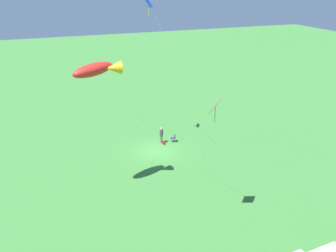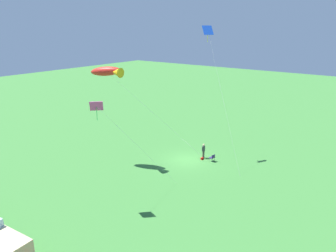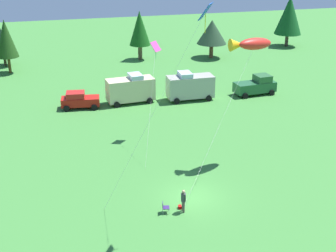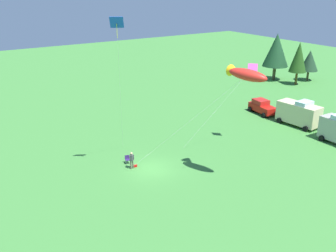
% 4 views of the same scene
% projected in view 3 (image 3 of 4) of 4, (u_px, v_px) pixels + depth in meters
% --- Properties ---
extents(ground_plane, '(160.00, 160.00, 0.00)m').
position_uv_depth(ground_plane, '(192.00, 197.00, 34.92)').
color(ground_plane, '#3B7B34').
extents(person_kite_flyer, '(0.36, 0.50, 1.74)m').
position_uv_depth(person_kite_flyer, '(183.00, 199.00, 32.79)').
color(person_kite_flyer, '#564F44').
rests_on(person_kite_flyer, ground).
extents(folding_chair, '(0.58, 0.58, 0.82)m').
position_uv_depth(folding_chair, '(165.00, 207.00, 32.86)').
color(folding_chair, navy).
rests_on(folding_chair, ground).
extents(backpack_on_grass, '(0.26, 0.34, 0.22)m').
position_uv_depth(backpack_on_grass, '(180.00, 207.00, 33.51)').
color(backpack_on_grass, '#BB100C').
rests_on(backpack_on_grass, ground).
extents(car_red_sedan, '(4.39, 2.65, 1.89)m').
position_uv_depth(car_red_sedan, '(79.00, 100.00, 52.26)').
color(car_red_sedan, '#B41710').
rests_on(car_red_sedan, ground).
extents(van_camper_beige, '(5.58, 3.01, 3.34)m').
position_uv_depth(van_camper_beige, '(131.00, 89.00, 53.72)').
color(van_camper_beige, beige).
rests_on(van_camper_beige, ground).
extents(van_motorhome_grey, '(5.42, 2.64, 3.34)m').
position_uv_depth(van_motorhome_grey, '(190.00, 86.00, 54.70)').
color(van_motorhome_grey, '#A6A495').
rests_on(van_motorhome_grey, ground).
extents(truck_green_flatbed, '(5.15, 2.74, 2.34)m').
position_uv_depth(truck_green_flatbed, '(256.00, 85.00, 56.67)').
color(truck_green_flatbed, '#225630').
rests_on(truck_green_flatbed, ground).
extents(treeline_distant, '(54.63, 10.46, 8.49)m').
position_uv_depth(treeline_distant, '(136.00, 29.00, 69.98)').
color(treeline_distant, '#444128').
rests_on(treeline_distant, ground).
extents(kite_large_fish, '(9.93, 8.16, 10.69)m').
position_uv_depth(kite_large_fish, '(251.00, 44.00, 37.30)').
color(kite_large_fish, red).
rests_on(kite_large_fish, ground).
extents(kite_diamond_blue, '(6.75, 3.74, 14.63)m').
position_uv_depth(kite_diamond_blue, '(202.00, 18.00, 26.92)').
color(kite_diamond_blue, blue).
rests_on(kite_diamond_blue, ground).
extents(kite_diamond_rainbow, '(3.27, 7.65, 9.08)m').
position_uv_depth(kite_diamond_rainbow, '(156.00, 49.00, 42.64)').
color(kite_diamond_rainbow, '#DC419D').
rests_on(kite_diamond_rainbow, ground).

